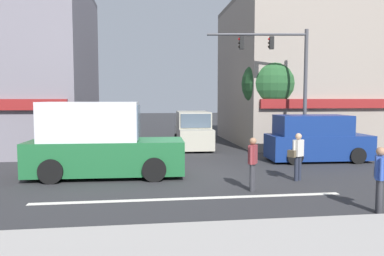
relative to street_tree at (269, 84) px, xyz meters
The scene contains 12 objects.
ground_plane 9.04m from the street_tree, 132.53° to the right, with size 120.00×120.00×0.00m, color #2B2B2D.
lane_marking_stripe 11.68m from the street_tree, 120.22° to the right, with size 9.00×0.24×0.01m, color silver.
building_right_corner 6.67m from the street_tree, 34.12° to the left, with size 13.26×9.72×9.19m.
street_tree is the anchor object (origin of this frame).
utility_pole_near_left 13.48m from the street_tree, behind, with size 1.40×0.22×8.67m.
traffic_light_mast 2.59m from the street_tree, 90.83° to the right, with size 4.86×0.78×6.20m.
box_truck_waiting_far 10.75m from the street_tree, 143.95° to the right, with size 5.67×2.39×2.75m.
van_approaching_near 5.03m from the street_tree, 160.16° to the left, with size 2.17×4.67×2.11m.
van_parked_curbside 4.80m from the street_tree, 76.12° to the right, with size 4.67×2.19×2.11m.
pedestrian_foreground_with_bag 11.88m from the street_tree, 95.26° to the right, with size 0.52×0.64×1.67m.
pedestrian_mid_crossing 10.00m from the street_tree, 111.75° to the right, with size 0.37×0.51×1.67m.
pedestrian_far_side 8.35m from the street_tree, 101.60° to the right, with size 0.67×0.47×1.67m.
Camera 1 is at (-1.36, -13.97, 2.87)m, focal length 35.00 mm.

